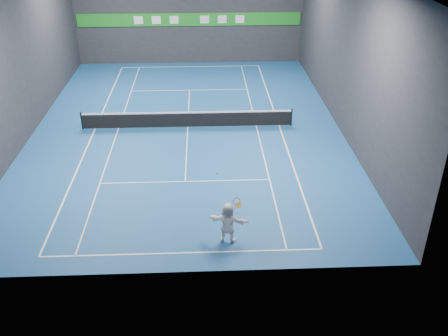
{
  "coord_description": "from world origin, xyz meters",
  "views": [
    {
      "loc": [
        0.95,
        -27.31,
        12.26
      ],
      "look_at": [
        1.82,
        -7.84,
        1.5
      ],
      "focal_mm": 40.0,
      "sensor_mm": 36.0,
      "label": 1
    }
  ],
  "objects_px": {
    "player": "(228,223)",
    "tennis_racket": "(237,203)",
    "tennis_ball": "(217,173)",
    "tennis_net": "(187,119)"
  },
  "relations": [
    {
      "from": "player",
      "to": "tennis_racket",
      "type": "bearing_deg",
      "value": -156.58
    },
    {
      "from": "player",
      "to": "tennis_ball",
      "type": "bearing_deg",
      "value": -9.59
    },
    {
      "from": "tennis_ball",
      "to": "tennis_net",
      "type": "bearing_deg",
      "value": 97.31
    },
    {
      "from": "player",
      "to": "tennis_ball",
      "type": "height_order",
      "value": "tennis_ball"
    },
    {
      "from": "player",
      "to": "tennis_racket",
      "type": "distance_m",
      "value": 0.94
    },
    {
      "from": "tennis_net",
      "to": "tennis_racket",
      "type": "xyz_separation_m",
      "value": [
        2.17,
        -11.14,
        1.2
      ]
    },
    {
      "from": "tennis_net",
      "to": "tennis_racket",
      "type": "relative_size",
      "value": 16.44
    },
    {
      "from": "tennis_racket",
      "to": "tennis_ball",
      "type": "bearing_deg",
      "value": 169.14
    },
    {
      "from": "player",
      "to": "tennis_net",
      "type": "height_order",
      "value": "player"
    },
    {
      "from": "tennis_racket",
      "to": "player",
      "type": "bearing_deg",
      "value": -172.21
    }
  ]
}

